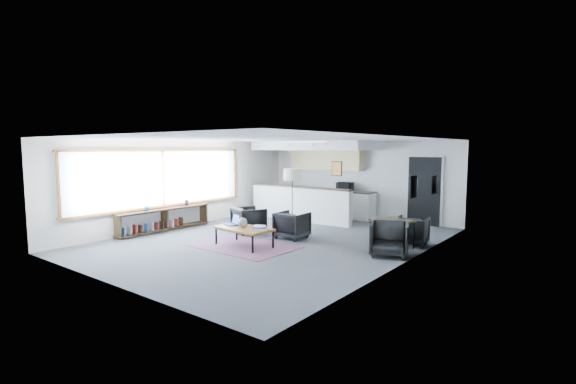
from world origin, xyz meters
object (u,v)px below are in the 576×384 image
Objects in this scene: dining_chair_near at (389,240)px; microwave at (345,185)px; dining_table at (392,222)px; dining_chair_far at (412,232)px; armchair_right at (292,224)px; laptop at (234,222)px; book_stack at (260,228)px; floor_lamp at (292,177)px; ceramic_pot at (243,222)px; coffee_table at (244,229)px; armchair_left at (249,219)px.

dining_chair_near is 1.37× the size of microwave.
dining_table is 4.41m from microwave.
microwave is (-3.08, 3.11, 0.49)m from dining_table.
armchair_right is at bearing 15.16° from dining_chair_far.
laptop is at bearing 55.11° from armchair_right.
dining_table is (2.40, 2.03, 0.10)m from book_stack.
dining_chair_far is (2.77, 1.21, -0.06)m from armchair_right.
dining_chair_near is at bearing 81.66° from dining_chair_far.
floor_lamp is (0.14, 2.25, 1.01)m from laptop.
ceramic_pot is at bearing 31.50° from dining_chair_far.
laptop is at bearing 176.49° from dining_chair_near.
floor_lamp reaches higher than coffee_table.
laptop is at bearing 137.95° from armchair_left.
armchair_left is at bearing -122.65° from floor_lamp.
armchair_left is 0.45× the size of floor_lamp.
microwave is (-0.68, 5.14, 0.59)m from book_stack.
book_stack is 5.22m from microwave.
dining_table is at bearing 50.98° from laptop.
dining_table is 2.01× the size of microwave.
dining_table reaches higher than book_stack.
book_stack is 0.51× the size of armchair_right.
armchair_right is at bearing -150.31° from armchair_left.
floor_lamp reaches higher than laptop.
ceramic_pot is 4.15m from dining_chair_far.
armchair_right is (-0.11, 1.41, -0.12)m from book_stack.
microwave reaches higher than book_stack.
floor_lamp is (-0.31, 2.36, 1.12)m from coffee_table.
microwave is (0.25, 5.08, 0.56)m from laptop.
armchair_left is (-0.56, 1.16, -0.14)m from laptop.
book_stack is at bearing 162.68° from armchair_left.
laptop reaches higher than ceramic_pot.
armchair_right is 1.19× the size of dining_chair_far.
book_stack is 2.95m from dining_chair_near.
laptop is 1.58m from armchair_right.
armchair_right is at bearing -53.48° from floor_lamp.
armchair_left is 1.03× the size of armchair_right.
microwave reaches higher than coffee_table.
coffee_table is at bearing 72.30° from armchair_right.
armchair_left is at bearing -168.22° from dining_table.
laptop is (-0.45, 0.10, 0.11)m from coffee_table.
book_stack is 0.76× the size of microwave.
dining_chair_far is at bearing 67.86° from dining_chair_near.
dining_chair_far is (3.59, 2.55, -0.21)m from laptop.
coffee_table is 0.48m from laptop.
dining_chair_far is (2.66, 2.61, -0.19)m from book_stack.
armchair_left is at bearing 158.58° from dining_chair_near.
coffee_table is 1.91× the size of armchair_right.
floor_lamp is 3.34m from dining_table.
armchair_left is at bearing 136.31° from laptop.
book_stack is 1.93m from armchair_left.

